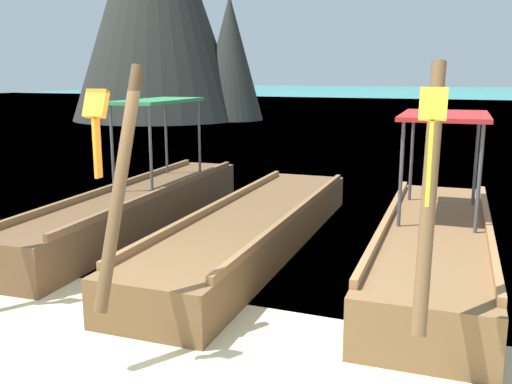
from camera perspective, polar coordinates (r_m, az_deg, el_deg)
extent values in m
plane|color=beige|center=(5.91, -13.06, -15.23)|extent=(120.00, 120.00, 0.00)
plane|color=teal|center=(65.91, 19.18, 8.81)|extent=(120.00, 120.00, 0.00)
cube|color=brown|center=(10.19, -11.64, -1.71)|extent=(1.44, 6.72, 0.65)
cube|color=brown|center=(10.37, -14.07, 0.51)|extent=(0.44, 6.13, 0.10)
cube|color=brown|center=(9.88, -9.28, 0.17)|extent=(0.44, 6.13, 0.10)
cylinder|color=#4C4C51|center=(10.05, -14.20, 4.18)|extent=(0.05, 0.05, 1.49)
cylinder|color=#4C4C51|center=(9.68, -10.49, 4.07)|extent=(0.05, 0.05, 1.49)
cylinder|color=#4C4C51|center=(11.78, -8.99, 5.46)|extent=(0.05, 0.05, 1.49)
cylinder|color=#4C4C51|center=(11.46, -5.69, 5.37)|extent=(0.05, 0.05, 1.49)
cube|color=#2D844C|center=(10.66, -9.81, 8.97)|extent=(1.02, 2.25, 0.06)
cube|color=brown|center=(8.85, -0.08, -3.76)|extent=(1.58, 6.81, 0.57)
cube|color=brown|center=(9.00, -3.95, -1.32)|extent=(0.27, 6.23, 0.10)
cube|color=brown|center=(8.57, 3.99, -1.98)|extent=(0.27, 6.23, 0.10)
cylinder|color=brown|center=(5.35, -13.52, 0.61)|extent=(0.15, 0.92, 2.20)
cube|color=orange|center=(5.03, -15.72, 8.52)|extent=(0.20, 0.15, 0.25)
cube|color=orange|center=(5.05, -15.61, 4.24)|extent=(0.03, 0.08, 0.51)
cube|color=brown|center=(8.14, 17.46, -5.49)|extent=(1.60, 5.84, 0.63)
cube|color=#9F7246|center=(8.08, 12.99, -2.65)|extent=(0.28, 5.33, 0.10)
cube|color=#9F7246|center=(8.05, 22.26, -3.29)|extent=(0.28, 5.33, 0.10)
cylinder|color=brown|center=(4.79, 16.93, -0.32)|extent=(0.15, 0.83, 2.15)
cube|color=yellow|center=(4.45, 17.33, 8.41)|extent=(0.20, 0.14, 0.25)
cube|color=yellow|center=(4.48, 16.98, 2.72)|extent=(0.03, 0.08, 0.65)
cylinder|color=#4C4C51|center=(7.79, 14.31, 1.67)|extent=(0.05, 0.05, 1.41)
cylinder|color=#4C4C51|center=(7.77, 21.45, 1.19)|extent=(0.05, 0.05, 1.41)
cylinder|color=#4C4C51|center=(9.50, 15.31, 3.38)|extent=(0.05, 0.05, 1.41)
cylinder|color=#4C4C51|center=(9.48, 21.16, 2.99)|extent=(0.05, 0.05, 1.41)
cube|color=#AD2323|center=(8.54, 18.39, 7.26)|extent=(1.25, 1.98, 0.06)
cone|color=#32352F|center=(33.71, -2.62, 13.25)|extent=(3.81, 3.81, 7.09)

